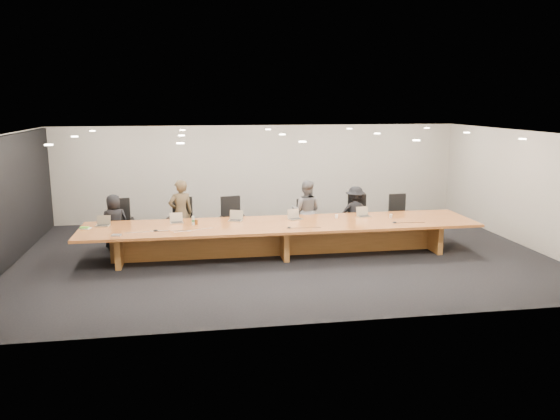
# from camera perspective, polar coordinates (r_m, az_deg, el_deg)

# --- Properties ---
(ground) EXTENTS (12.00, 12.00, 0.00)m
(ground) POSITION_cam_1_polar(r_m,az_deg,el_deg) (12.67, 0.22, -4.70)
(ground) COLOR black
(ground) RESTS_ON ground
(back_wall) EXTENTS (12.00, 0.02, 2.80)m
(back_wall) POSITION_cam_1_polar(r_m,az_deg,el_deg) (16.27, -2.15, 3.92)
(back_wall) COLOR silver
(back_wall) RESTS_ON ground
(left_wall_panel) EXTENTS (0.08, 7.84, 2.74)m
(left_wall_panel) POSITION_cam_1_polar(r_m,az_deg,el_deg) (12.80, -27.00, 0.51)
(left_wall_panel) COLOR black
(left_wall_panel) RESTS_ON ground
(conference_table) EXTENTS (9.00, 1.80, 0.75)m
(conference_table) POSITION_cam_1_polar(r_m,az_deg,el_deg) (12.54, 0.23, -2.42)
(conference_table) COLOR #9C5122
(conference_table) RESTS_ON ground
(chair_far_left) EXTENTS (0.71, 0.71, 1.20)m
(chair_far_left) POSITION_cam_1_polar(r_m,az_deg,el_deg) (13.75, -16.29, -1.31)
(chair_far_left) COLOR black
(chair_far_left) RESTS_ON ground
(chair_left) EXTENTS (0.74, 0.74, 1.19)m
(chair_left) POSITION_cam_1_polar(r_m,az_deg,el_deg) (13.63, -10.38, -1.15)
(chair_left) COLOR black
(chair_left) RESTS_ON ground
(chair_mid_left) EXTENTS (0.71, 0.71, 1.19)m
(chair_mid_left) POSITION_cam_1_polar(r_m,az_deg,el_deg) (13.60, -4.91, -1.06)
(chair_mid_left) COLOR black
(chair_mid_left) RESTS_ON ground
(chair_mid_right) EXTENTS (0.65, 0.65, 1.06)m
(chair_mid_right) POSITION_cam_1_polar(r_m,az_deg,el_deg) (13.92, 2.96, -0.99)
(chair_mid_right) COLOR black
(chair_mid_right) RESTS_ON ground
(chair_right) EXTENTS (0.73, 0.73, 1.15)m
(chair_right) POSITION_cam_1_polar(r_m,az_deg,el_deg) (14.18, 8.02, -0.68)
(chair_right) COLOR black
(chair_right) RESTS_ON ground
(chair_far_right) EXTENTS (0.61, 0.61, 1.11)m
(chair_far_right) POSITION_cam_1_polar(r_m,az_deg,el_deg) (14.66, 12.47, -0.52)
(chair_far_right) COLOR black
(chair_far_right) RESTS_ON ground
(person_a) EXTENTS (0.76, 0.63, 1.33)m
(person_a) POSITION_cam_1_polar(r_m,az_deg,el_deg) (13.60, -16.91, -1.19)
(person_a) COLOR black
(person_a) RESTS_ON ground
(person_b) EXTENTS (0.68, 0.54, 1.64)m
(person_b) POSITION_cam_1_polar(r_m,az_deg,el_deg) (13.47, -10.32, -0.32)
(person_b) COLOR #3F3422
(person_b) RESTS_ON ground
(person_c) EXTENTS (0.92, 0.82, 1.56)m
(person_c) POSITION_cam_1_polar(r_m,az_deg,el_deg) (13.71, 2.74, -0.12)
(person_c) COLOR #59595C
(person_c) RESTS_ON ground
(person_d) EXTENTS (0.99, 0.73, 1.37)m
(person_d) POSITION_cam_1_polar(r_m,az_deg,el_deg) (14.11, 7.85, -0.29)
(person_d) COLOR black
(person_d) RESTS_ON ground
(laptop_a) EXTENTS (0.33, 0.26, 0.24)m
(laptop_a) POSITION_cam_1_polar(r_m,az_deg,el_deg) (12.81, -18.08, -1.09)
(laptop_a) COLOR tan
(laptop_a) RESTS_ON conference_table
(laptop_b) EXTENTS (0.32, 0.26, 0.23)m
(laptop_b) POSITION_cam_1_polar(r_m,az_deg,el_deg) (12.71, -10.74, -0.83)
(laptop_b) COLOR #C3AF95
(laptop_b) RESTS_ON conference_table
(laptop_c) EXTENTS (0.38, 0.32, 0.25)m
(laptop_c) POSITION_cam_1_polar(r_m,az_deg,el_deg) (12.74, -4.70, -0.60)
(laptop_c) COLOR #BBAB8F
(laptop_c) RESTS_ON conference_table
(laptop_d) EXTENTS (0.37, 0.32, 0.25)m
(laptop_d) POSITION_cam_1_polar(r_m,az_deg,el_deg) (12.86, 1.64, -0.46)
(laptop_d) COLOR #BBA88E
(laptop_d) RESTS_ON conference_table
(laptop_e) EXTENTS (0.34, 0.27, 0.24)m
(laptop_e) POSITION_cam_1_polar(r_m,az_deg,el_deg) (13.31, 8.79, -0.19)
(laptop_e) COLOR #B9A88D
(laptop_e) RESTS_ON conference_table
(water_bottle) EXTENTS (0.08, 0.08, 0.20)m
(water_bottle) POSITION_cam_1_polar(r_m,az_deg,el_deg) (12.43, -9.07, -1.12)
(water_bottle) COLOR #B3C4BE
(water_bottle) RESTS_ON conference_table
(amber_mug) EXTENTS (0.09, 0.09, 0.11)m
(amber_mug) POSITION_cam_1_polar(r_m,az_deg,el_deg) (12.50, -8.79, -1.25)
(amber_mug) COLOR brown
(amber_mug) RESTS_ON conference_table
(paper_cup_near) EXTENTS (0.09, 0.09, 0.09)m
(paper_cup_near) POSITION_cam_1_polar(r_m,az_deg,el_deg) (13.07, 5.92, -0.68)
(paper_cup_near) COLOR white
(paper_cup_near) RESTS_ON conference_table
(paper_cup_far) EXTENTS (0.09, 0.09, 0.09)m
(paper_cup_far) POSITION_cam_1_polar(r_m,az_deg,el_deg) (13.32, 11.51, -0.61)
(paper_cup_far) COLOR silver
(paper_cup_far) RESTS_ON conference_table
(notepad) EXTENTS (0.27, 0.24, 0.01)m
(notepad) POSITION_cam_1_polar(r_m,az_deg,el_deg) (12.70, -19.66, -1.81)
(notepad) COLOR silver
(notepad) RESTS_ON conference_table
(lime_gadget) EXTENTS (0.20, 0.13, 0.03)m
(lime_gadget) POSITION_cam_1_polar(r_m,az_deg,el_deg) (12.70, -19.76, -1.73)
(lime_gadget) COLOR #54A82C
(lime_gadget) RESTS_ON notepad
(av_box) EXTENTS (0.21, 0.16, 0.03)m
(av_box) POSITION_cam_1_polar(r_m,az_deg,el_deg) (11.83, -16.73, -2.53)
(av_box) COLOR #B6B6BB
(av_box) RESTS_ON conference_table
(mic_left) EXTENTS (0.14, 0.14, 0.03)m
(mic_left) POSITION_cam_1_polar(r_m,az_deg,el_deg) (12.05, -12.87, -2.08)
(mic_left) COLOR black
(mic_left) RESTS_ON conference_table
(mic_center) EXTENTS (0.12, 0.12, 0.03)m
(mic_center) POSITION_cam_1_polar(r_m,az_deg,el_deg) (12.02, 0.96, -1.83)
(mic_center) COLOR black
(mic_center) RESTS_ON conference_table
(mic_right) EXTENTS (0.12, 0.12, 0.03)m
(mic_right) POSITION_cam_1_polar(r_m,az_deg,el_deg) (12.80, 11.90, -1.26)
(mic_right) COLOR black
(mic_right) RESTS_ON conference_table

